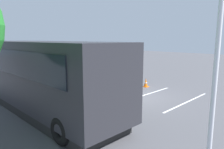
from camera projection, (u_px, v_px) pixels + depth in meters
name	position (u px, v px, depth m)	size (l,w,h in m)	color
ground_plane	(132.00, 96.00, 12.37)	(80.00, 80.00, 0.00)	#4C4C51
tour_bus	(44.00, 77.00, 9.46)	(9.18, 2.65, 3.25)	#26262B
spectator_far_left	(103.00, 86.00, 10.51)	(0.58, 0.36, 1.73)	black
spectator_left	(94.00, 82.00, 11.17)	(0.58, 0.35, 1.78)	black
spectator_centre	(85.00, 79.00, 12.09)	(0.58, 0.35, 1.81)	black
parked_motorcycle_silver	(69.00, 88.00, 12.42)	(2.05, 0.58, 0.99)	black
stunt_motorcycle	(122.00, 69.00, 16.69)	(2.01, 0.59, 1.72)	black
flagpole	(213.00, 79.00, 3.39)	(0.78, 0.36, 5.54)	silver
traffic_cone	(146.00, 83.00, 14.80)	(0.34, 0.34, 0.63)	orange
bay_line_a	(187.00, 102.00, 11.29)	(0.11, 4.87, 0.01)	white
bay_line_b	(149.00, 94.00, 13.00)	(0.11, 4.42, 0.01)	white
bay_line_c	(120.00, 87.00, 14.71)	(0.11, 4.44, 0.01)	white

